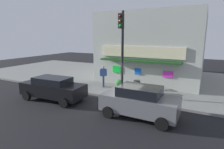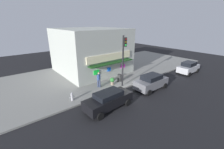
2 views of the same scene
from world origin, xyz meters
The scene contains 10 objects.
ground_plane centered at (0.00, 0.00, 0.00)m, with size 57.97×57.97×0.00m, color black.
sidewalk centered at (0.00, 6.56, 0.08)m, with size 38.65×13.12×0.16m, color gray.
corner_building centered at (0.16, 7.87, 3.29)m, with size 9.12×9.90×6.27m.
traffic_light centered at (-0.21, 0.46, 3.86)m, with size 0.32×0.58×5.82m.
fire_hydrant centered at (-6.30, 1.10, 0.55)m, with size 0.48×0.24×0.82m.
trash_can centered at (0.46, 1.80, 0.62)m, with size 0.51×0.51×0.92m, color #2D2D2D.
pedestrian centered at (-2.56, 1.98, 1.16)m, with size 0.56×0.44×1.80m.
potted_plant_by_doorway centered at (-0.91, 1.57, 0.67)m, with size 0.54×0.54×0.89m.
parked_car_black centered at (-4.26, -2.01, 0.84)m, with size 4.64×2.12×1.60m.
parked_car_grey centered at (1.94, -1.92, 0.89)m, with size 4.13×2.08×1.72m.
Camera 1 is at (4.90, -10.89, 4.32)m, focal length 29.27 mm.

